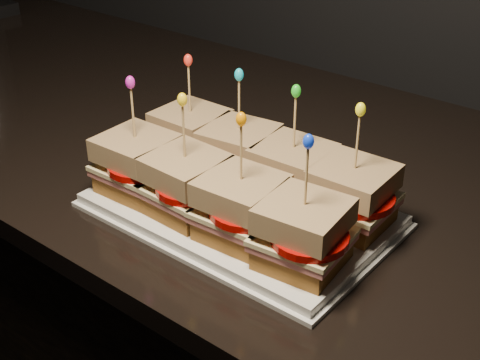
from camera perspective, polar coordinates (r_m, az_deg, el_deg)
The scene contains 60 objects.
cabinet at distance 1.42m, azimuth -5.99°, elevation -11.14°, with size 2.53×0.70×0.84m, color black.
granite_slab at distance 1.19m, azimuth -7.08°, elevation 5.04°, with size 2.57×0.74×0.03m, color black.
platter at distance 0.87m, azimuth 0.00°, elevation -2.65°, with size 0.37×0.23×0.02m, color white.
platter_rim at distance 0.87m, azimuth 0.00°, elevation -2.98°, with size 0.38×0.24×0.01m, color white.
sandwich_0_bread_bot at distance 0.97m, azimuth -4.14°, elevation 2.32°, with size 0.09×0.09×0.02m, color brown.
sandwich_0_ham at distance 0.96m, azimuth -4.17°, elevation 3.17°, with size 0.10×0.09×0.01m, color #B3514F.
sandwich_0_cheese at distance 0.96m, azimuth -4.19°, elevation 3.54°, with size 0.10×0.09×0.01m, color beige.
sandwich_0_tomato at distance 0.94m, azimuth -3.91°, elevation 3.63°, with size 0.09×0.09×0.01m, color #AB0804.
sandwich_0_bread_top at distance 0.95m, azimuth -4.25°, elevation 5.01°, with size 0.09×0.09×0.03m, color #5F2F10.
sandwich_0_pick at distance 0.93m, azimuth -4.35°, elevation 7.54°, with size 0.00×0.00×0.09m, color tan.
sandwich_0_frill at distance 0.91m, azimuth -4.45°, elevation 10.17°, with size 0.01×0.01×0.02m, color red.
sandwich_1_bread_bot at distance 0.92m, azimuth -0.08°, elevation 0.75°, with size 0.09×0.09×0.02m, color brown.
sandwich_1_ham at distance 0.91m, azimuth -0.08°, elevation 1.63°, with size 0.10×0.09×0.01m, color #B3514F.
sandwich_1_cheese at distance 0.91m, azimuth -0.08°, elevation 2.02°, with size 0.10×0.09×0.01m, color beige.
sandwich_1_tomato at distance 0.89m, azimuth 0.28°, elevation 2.09°, with size 0.09×0.09×0.01m, color #AB0804.
sandwich_1_bread_top at distance 0.89m, azimuth -0.08°, elevation 3.56°, with size 0.09×0.09×0.03m, color #5F2F10.
sandwich_1_pick at distance 0.87m, azimuth -0.08°, elevation 6.22°, with size 0.00×0.00×0.09m, color tan.
sandwich_1_frill at distance 0.86m, azimuth -0.08°, elevation 8.98°, with size 0.01×0.01×0.02m, color #12A7C1.
sandwich_2_bread_bot at distance 0.87m, azimuth 4.43°, elevation -1.00°, with size 0.09×0.09×0.02m, color brown.
sandwich_2_ham at distance 0.86m, azimuth 4.47°, elevation -0.08°, with size 0.10×0.09×0.01m, color #B3514F.
sandwich_2_cheese at distance 0.86m, azimuth 4.49°, elevation 0.32°, with size 0.10×0.09×0.01m, color beige.
sandwich_2_tomato at distance 0.85m, azimuth 4.94°, elevation 0.36°, with size 0.09×0.09×0.01m, color #AB0804.
sandwich_2_bread_top at distance 0.85m, azimuth 4.56°, elevation 1.92°, with size 0.09×0.09×0.03m, color #5F2F10.
sandwich_2_pick at distance 0.83m, azimuth 4.68°, elevation 4.68°, with size 0.00×0.00×0.09m, color tan.
sandwich_2_frill at distance 0.81m, azimuth 4.81°, elevation 7.58°, with size 0.01×0.01×0.02m, color green.
sandwich_3_bread_bot at distance 0.83m, azimuth 9.40°, elevation -2.92°, with size 0.09×0.09×0.02m, color brown.
sandwich_3_ham at distance 0.82m, azimuth 9.49°, elevation -1.98°, with size 0.10×0.09×0.01m, color #B3514F.
sandwich_3_cheese at distance 0.82m, azimuth 9.53°, elevation -1.56°, with size 0.10×0.09×0.01m, color beige.
sandwich_3_tomato at distance 0.81m, azimuth 10.09°, elevation -1.55°, with size 0.09×0.09×0.01m, color #AB0804.
sandwich_3_bread_top at distance 0.81m, azimuth 9.69°, elevation 0.08°, with size 0.09×0.09×0.03m, color #5F2F10.
sandwich_3_pick at distance 0.79m, azimuth 9.96°, elevation 2.94°, with size 0.00×0.00×0.09m, color tan.
sandwich_3_frill at distance 0.77m, azimuth 10.25°, elevation 5.95°, with size 0.01×0.01×0.02m, color yellow.
sandwich_4_bread_bot at distance 0.90m, azimuth -8.65°, elevation -0.07°, with size 0.09×0.09×0.02m, color brown.
sandwich_4_ham at distance 0.90m, azimuth -8.72°, elevation 0.82°, with size 0.10×0.09×0.01m, color #B3514F.
sandwich_4_cheese at distance 0.89m, azimuth -8.75°, elevation 1.21°, with size 0.10×0.09×0.01m, color beige.
sandwich_4_tomato at distance 0.88m, azimuth -8.54°, elevation 1.27°, with size 0.09×0.09×0.01m, color #AB0804.
sandwich_4_bread_top at distance 0.88m, azimuth -8.89°, elevation 2.76°, with size 0.09×0.09×0.03m, color #5F2F10.
sandwich_4_pick at distance 0.86m, azimuth -9.12°, elevation 5.44°, with size 0.00×0.00×0.09m, color tan.
sandwich_4_frill at distance 0.84m, azimuth -9.36°, elevation 8.23°, with size 0.01×0.01×0.02m, color #C01DA0.
sandwich_5_bread_bot at distance 0.85m, azimuth -4.55°, elevation -1.91°, with size 0.09×0.09×0.02m, color brown.
sandwich_5_ham at distance 0.84m, azimuth -4.59°, elevation -0.98°, with size 0.10×0.09×0.01m, color #B3514F.
sandwich_5_cheese at distance 0.84m, azimuth -4.61°, elevation -0.57°, with size 0.10×0.09×0.01m, color beige.
sandwich_5_tomato at distance 0.82m, azimuth -4.31°, elevation -0.54°, with size 0.09×0.09×0.01m, color #AB0804.
sandwich_5_bread_top at distance 0.82m, azimuth -4.69°, elevation 1.06°, with size 0.09×0.09×0.03m, color #5F2F10.
sandwich_5_pick at distance 0.80m, azimuth -4.82°, elevation 3.89°, with size 0.00×0.00×0.09m, color tan.
sandwich_5_frill at distance 0.78m, azimuth -4.95°, elevation 6.85°, with size 0.01×0.01×0.02m, color yellow.
sandwich_6_bread_bot at distance 0.80m, azimuth 0.09°, elevation -3.98°, with size 0.09×0.09×0.02m, color brown.
sandwich_6_ham at distance 0.79m, azimuth 0.09°, elevation -3.01°, with size 0.10×0.09×0.01m, color #B3514F.
sandwich_6_cheese at distance 0.79m, azimuth 0.09°, elevation -2.58°, with size 0.10×0.09×0.01m, color beige.
sandwich_6_tomato at distance 0.77m, azimuth 0.51°, elevation -2.59°, with size 0.09×0.09×0.01m, color #AB0804.
sandwich_6_bread_top at distance 0.77m, azimuth 0.09°, elevation -0.88°, with size 0.09×0.09×0.03m, color #5F2F10.
sandwich_6_pick at distance 0.75m, azimuth 0.09°, elevation 2.08°, with size 0.00×0.00×0.09m, color tan.
sandwich_6_frill at distance 0.73m, azimuth 0.10°, elevation 5.22°, with size 0.01×0.01×0.02m, color orange.
sandwich_7_bread_bot at distance 0.76m, azimuth 5.32°, elevation -6.27°, with size 0.09×0.09×0.02m, color brown.
sandwich_7_ham at distance 0.75m, azimuth 5.38°, elevation -5.28°, with size 0.10×0.09×0.01m, color #B3514F.
sandwich_7_cheese at distance 0.74m, azimuth 5.40°, elevation -4.83°, with size 0.10×0.09×0.01m, color beige.
sandwich_7_tomato at distance 0.73m, azimuth 5.95°, elevation -4.88°, with size 0.09×0.09×0.01m, color #AB0804.
sandwich_7_bread_top at distance 0.73m, azimuth 5.50°, elevation -3.08°, with size 0.09×0.09×0.03m, color #5F2F10.
sandwich_7_pick at distance 0.71m, azimuth 5.67°, elevation 0.01°, with size 0.00×0.00×0.09m, color tan.
sandwich_7_frill at distance 0.68m, azimuth 5.86°, elevation 3.29°, with size 0.01×0.01×0.02m, color #1236D4.
Camera 1 is at (0.80, 0.89, 1.34)m, focal length 50.00 mm.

